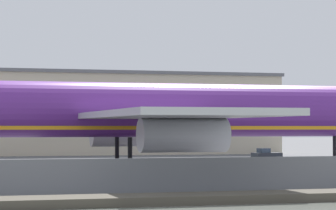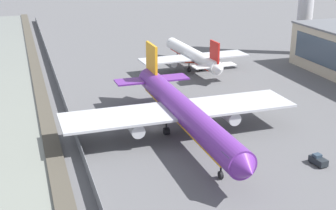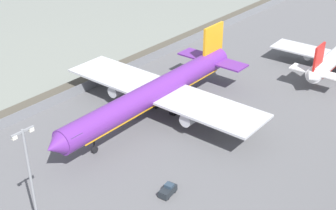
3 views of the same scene
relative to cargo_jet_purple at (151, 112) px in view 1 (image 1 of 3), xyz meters
The scene contains 6 objects.
ground_plane 9.01m from the cargo_jet_purple, 149.76° to the right, with size 500.00×500.00×0.00m, color #565659.
shoreline_seawall 25.44m from the cargo_jet_purple, 104.44° to the right, with size 320.00×3.00×0.50m.
perimeter_fence 21.02m from the cargo_jet_purple, 107.57° to the right, with size 280.00×0.10×2.30m.
cargo_jet_purple is the anchor object (origin of this frame).
baggage_tug 25.67m from the cargo_jet_purple, 44.91° to the left, with size 3.37×1.98×1.80m.
terminal_building 58.63m from the cargo_jet_purple, 94.92° to the left, with size 78.75×16.43×12.72m.
Camera 1 is at (-10.32, -61.90, 4.10)m, focal length 85.00 mm.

